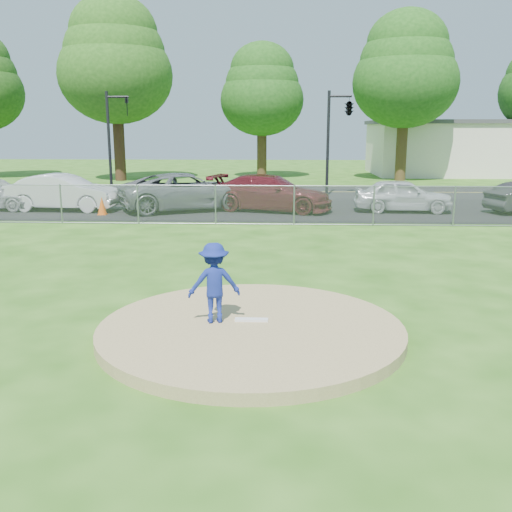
{
  "coord_description": "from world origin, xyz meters",
  "views": [
    {
      "loc": [
        0.52,
        -9.57,
        3.58
      ],
      "look_at": [
        0.0,
        2.0,
        1.0
      ],
      "focal_mm": 40.0,
      "sensor_mm": 36.0,
      "label": 1
    }
  ],
  "objects_px": {
    "parked_car_white": "(64,192)",
    "parked_car_pearl": "(403,195)",
    "commercial_building": "(474,147)",
    "parked_car_darkred": "(271,193)",
    "pitcher": "(214,283)",
    "parked_car_gray": "(187,192)",
    "traffic_cone": "(102,206)",
    "tree_center": "(262,89)",
    "tree_right": "(406,69)",
    "traffic_signal_center": "(347,110)",
    "tree_left": "(115,60)",
    "traffic_signal_left": "(113,133)"
  },
  "relations": [
    {
      "from": "parked_car_darkred",
      "to": "traffic_signal_center",
      "type": "bearing_deg",
      "value": -16.95
    },
    {
      "from": "parked_car_white",
      "to": "parked_car_pearl",
      "type": "relative_size",
      "value": 1.16
    },
    {
      "from": "tree_left",
      "to": "traffic_cone",
      "type": "bearing_deg",
      "value": -76.98
    },
    {
      "from": "traffic_signal_left",
      "to": "traffic_signal_center",
      "type": "bearing_deg",
      "value": -0.0
    },
    {
      "from": "commercial_building",
      "to": "parked_car_gray",
      "type": "height_order",
      "value": "commercial_building"
    },
    {
      "from": "tree_center",
      "to": "parked_car_gray",
      "type": "xyz_separation_m",
      "value": [
        -2.74,
        -18.09,
        -5.63
      ]
    },
    {
      "from": "commercial_building",
      "to": "traffic_cone",
      "type": "height_order",
      "value": "commercial_building"
    },
    {
      "from": "tree_center",
      "to": "parked_car_darkred",
      "type": "distance_m",
      "value": 19.05
    },
    {
      "from": "commercial_building",
      "to": "tree_right",
      "type": "bearing_deg",
      "value": -139.4
    },
    {
      "from": "tree_right",
      "to": "parked_car_pearl",
      "type": "height_order",
      "value": "tree_right"
    },
    {
      "from": "tree_center",
      "to": "traffic_cone",
      "type": "xyz_separation_m",
      "value": [
        -6.14,
        -19.69,
        -6.07
      ]
    },
    {
      "from": "commercial_building",
      "to": "pitcher",
      "type": "height_order",
      "value": "commercial_building"
    },
    {
      "from": "pitcher",
      "to": "parked_car_gray",
      "type": "xyz_separation_m",
      "value": [
        -3.08,
        15.77,
        -0.08
      ]
    },
    {
      "from": "commercial_building",
      "to": "parked_car_darkred",
      "type": "height_order",
      "value": "commercial_building"
    },
    {
      "from": "tree_center",
      "to": "traffic_signal_left",
      "type": "height_order",
      "value": "tree_center"
    },
    {
      "from": "tree_left",
      "to": "traffic_signal_center",
      "type": "bearing_deg",
      "value": -31.02
    },
    {
      "from": "tree_center",
      "to": "parked_car_pearl",
      "type": "bearing_deg",
      "value": -69.29
    },
    {
      "from": "commercial_building",
      "to": "parked_car_pearl",
      "type": "xyz_separation_m",
      "value": [
        -10.13,
        -22.17,
        -1.43
      ]
    },
    {
      "from": "tree_left",
      "to": "traffic_signal_left",
      "type": "distance_m",
      "value": 10.48
    },
    {
      "from": "traffic_cone",
      "to": "parked_car_gray",
      "type": "height_order",
      "value": "parked_car_gray"
    },
    {
      "from": "traffic_signal_center",
      "to": "tree_left",
      "type": "bearing_deg",
      "value": 148.98
    },
    {
      "from": "tree_center",
      "to": "tree_right",
      "type": "relative_size",
      "value": 0.85
    },
    {
      "from": "parked_car_gray",
      "to": "parked_car_darkred",
      "type": "bearing_deg",
      "value": -115.75
    },
    {
      "from": "tree_center",
      "to": "parked_car_white",
      "type": "relative_size",
      "value": 2.0
    },
    {
      "from": "parked_car_gray",
      "to": "tree_right",
      "type": "bearing_deg",
      "value": -63.12
    },
    {
      "from": "traffic_signal_center",
      "to": "parked_car_gray",
      "type": "xyz_separation_m",
      "value": [
        -7.71,
        -6.09,
        -3.77
      ]
    },
    {
      "from": "tree_right",
      "to": "parked_car_gray",
      "type": "distance_m",
      "value": 21.62
    },
    {
      "from": "traffic_cone",
      "to": "traffic_signal_center",
      "type": "bearing_deg",
      "value": 34.68
    },
    {
      "from": "pitcher",
      "to": "traffic_signal_center",
      "type": "bearing_deg",
      "value": -114.74
    },
    {
      "from": "parked_car_gray",
      "to": "parked_car_pearl",
      "type": "distance_m",
      "value": 9.61
    },
    {
      "from": "traffic_cone",
      "to": "parked_car_white",
      "type": "xyz_separation_m",
      "value": [
        -2.11,
        1.25,
        0.42
      ]
    },
    {
      "from": "parked_car_darkred",
      "to": "parked_car_pearl",
      "type": "height_order",
      "value": "parked_car_darkred"
    },
    {
      "from": "traffic_signal_center",
      "to": "parked_car_pearl",
      "type": "distance_m",
      "value": 7.53
    },
    {
      "from": "tree_right",
      "to": "parked_car_white",
      "type": "xyz_separation_m",
      "value": [
        -18.26,
        -16.44,
        -6.83
      ]
    },
    {
      "from": "parked_car_darkred",
      "to": "parked_car_gray",
      "type": "bearing_deg",
      "value": 104.63
    },
    {
      "from": "tree_left",
      "to": "traffic_signal_center",
      "type": "distance_m",
      "value": 17.84
    },
    {
      "from": "tree_left",
      "to": "traffic_signal_left",
      "type": "bearing_deg",
      "value": -76.04
    },
    {
      "from": "tree_center",
      "to": "parked_car_gray",
      "type": "relative_size",
      "value": 1.64
    },
    {
      "from": "commercial_building",
      "to": "traffic_cone",
      "type": "distance_m",
      "value": 33.16
    },
    {
      "from": "tree_center",
      "to": "tree_right",
      "type": "bearing_deg",
      "value": -11.31
    },
    {
      "from": "traffic_signal_left",
      "to": "commercial_building",
      "type": "bearing_deg",
      "value": 32.87
    },
    {
      "from": "traffic_cone",
      "to": "parked_car_white",
      "type": "height_order",
      "value": "parked_car_white"
    },
    {
      "from": "traffic_signal_left",
      "to": "tree_right",
      "type": "bearing_deg",
      "value": 29.38
    },
    {
      "from": "tree_center",
      "to": "traffic_signal_center",
      "type": "height_order",
      "value": "tree_center"
    },
    {
      "from": "traffic_signal_center",
      "to": "tree_center",
      "type": "bearing_deg",
      "value": 112.49
    },
    {
      "from": "tree_center",
      "to": "tree_right",
      "type": "distance_m",
      "value": 10.27
    },
    {
      "from": "traffic_cone",
      "to": "parked_car_pearl",
      "type": "distance_m",
      "value": 13.11
    },
    {
      "from": "pitcher",
      "to": "parked_car_darkred",
      "type": "height_order",
      "value": "pitcher"
    },
    {
      "from": "commercial_building",
      "to": "pitcher",
      "type": "bearing_deg",
      "value": -113.75
    },
    {
      "from": "tree_left",
      "to": "tree_right",
      "type": "relative_size",
      "value": 1.08
    }
  ]
}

